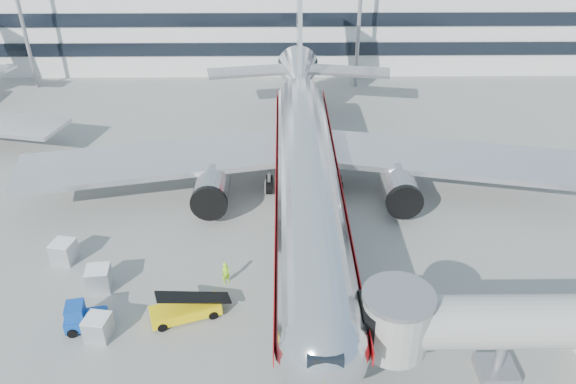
{
  "coord_description": "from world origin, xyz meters",
  "views": [
    {
      "loc": [
        -2.04,
        -31.0,
        26.07
      ],
      "look_at": [
        -1.57,
        6.71,
        4.0
      ],
      "focal_mm": 35.0,
      "sensor_mm": 36.0,
      "label": 1
    }
  ],
  "objects_px": {
    "cargo_container_right": "(64,251)",
    "cargo_container_front": "(98,327)",
    "cargo_container_left": "(99,278)",
    "ramp_worker": "(226,273)",
    "belt_loader": "(185,310)",
    "baggage_tug": "(83,318)",
    "main_jet": "(306,160)"
  },
  "relations": [
    {
      "from": "ramp_worker",
      "to": "baggage_tug",
      "type": "bearing_deg",
      "value": 175.94
    },
    {
      "from": "cargo_container_front",
      "to": "belt_loader",
      "type": "bearing_deg",
      "value": 18.26
    },
    {
      "from": "main_jet",
      "to": "baggage_tug",
      "type": "bearing_deg",
      "value": -133.88
    },
    {
      "from": "belt_loader",
      "to": "baggage_tug",
      "type": "distance_m",
      "value": 6.5
    },
    {
      "from": "ramp_worker",
      "to": "cargo_container_right",
      "type": "bearing_deg",
      "value": 136.71
    },
    {
      "from": "main_jet",
      "to": "cargo_container_left",
      "type": "distance_m",
      "value": 19.22
    },
    {
      "from": "cargo_container_left",
      "to": "cargo_container_front",
      "type": "distance_m",
      "value": 4.95
    },
    {
      "from": "cargo_container_right",
      "to": "cargo_container_left",
      "type": "bearing_deg",
      "value": -42.63
    },
    {
      "from": "belt_loader",
      "to": "ramp_worker",
      "type": "distance_m",
      "value": 4.27
    },
    {
      "from": "belt_loader",
      "to": "cargo_container_right",
      "type": "height_order",
      "value": "belt_loader"
    },
    {
      "from": "ramp_worker",
      "to": "belt_loader",
      "type": "bearing_deg",
      "value": -154.98
    },
    {
      "from": "cargo_container_right",
      "to": "main_jet",
      "type": "bearing_deg",
      "value": 24.1
    },
    {
      "from": "main_jet",
      "to": "cargo_container_left",
      "type": "xyz_separation_m",
      "value": [
        -14.99,
        -11.54,
        -3.37
      ]
    },
    {
      "from": "baggage_tug",
      "to": "ramp_worker",
      "type": "height_order",
      "value": "baggage_tug"
    },
    {
      "from": "cargo_container_right",
      "to": "cargo_container_front",
      "type": "height_order",
      "value": "cargo_container_right"
    },
    {
      "from": "belt_loader",
      "to": "ramp_worker",
      "type": "xyz_separation_m",
      "value": [
        2.4,
        3.52,
        0.21
      ]
    },
    {
      "from": "main_jet",
      "to": "ramp_worker",
      "type": "distance_m",
      "value": 13.07
    },
    {
      "from": "cargo_container_right",
      "to": "ramp_worker",
      "type": "relative_size",
      "value": 1.08
    },
    {
      "from": "baggage_tug",
      "to": "cargo_container_right",
      "type": "distance_m",
      "value": 8.07
    },
    {
      "from": "cargo_container_right",
      "to": "cargo_container_front",
      "type": "xyz_separation_m",
      "value": [
        4.81,
        -8.04,
        -0.04
      ]
    },
    {
      "from": "cargo_container_front",
      "to": "ramp_worker",
      "type": "distance_m",
      "value": 9.27
    },
    {
      "from": "belt_loader",
      "to": "baggage_tug",
      "type": "bearing_deg",
      "value": -171.97
    },
    {
      "from": "baggage_tug",
      "to": "cargo_container_right",
      "type": "height_order",
      "value": "baggage_tug"
    },
    {
      "from": "baggage_tug",
      "to": "cargo_container_front",
      "type": "relative_size",
      "value": 1.64
    },
    {
      "from": "cargo_container_left",
      "to": "cargo_container_right",
      "type": "distance_m",
      "value": 4.81
    },
    {
      "from": "main_jet",
      "to": "cargo_container_left",
      "type": "bearing_deg",
      "value": -142.4
    },
    {
      "from": "baggage_tug",
      "to": "cargo_container_left",
      "type": "distance_m",
      "value": 3.97
    },
    {
      "from": "cargo_container_front",
      "to": "ramp_worker",
      "type": "bearing_deg",
      "value": 34.5
    },
    {
      "from": "cargo_container_right",
      "to": "cargo_container_front",
      "type": "bearing_deg",
      "value": -59.08
    },
    {
      "from": "cargo_container_right",
      "to": "cargo_container_front",
      "type": "relative_size",
      "value": 1.08
    },
    {
      "from": "cargo_container_right",
      "to": "cargo_container_front",
      "type": "distance_m",
      "value": 9.37
    },
    {
      "from": "ramp_worker",
      "to": "cargo_container_front",
      "type": "bearing_deg",
      "value": -176.18
    }
  ]
}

